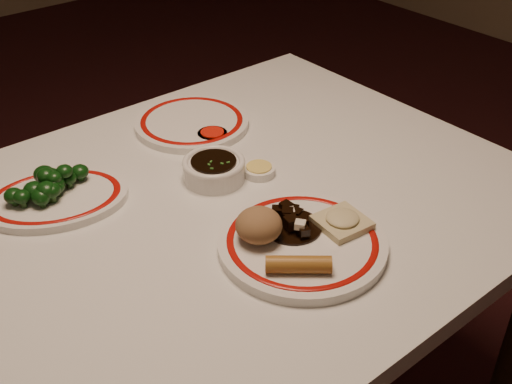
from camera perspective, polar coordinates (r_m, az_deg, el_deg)
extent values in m
cube|color=silver|center=(1.18, -4.01, -2.17)|extent=(1.20, 0.90, 0.04)
cylinder|color=black|center=(1.92, 2.55, 0.25)|extent=(0.06, 0.06, 0.71)
cylinder|color=white|center=(1.07, 4.12, -4.62)|extent=(0.34, 0.34, 0.02)
torus|color=#A00E08|center=(1.06, 4.14, -4.24)|extent=(0.29, 0.29, 0.00)
ellipsoid|color=olive|center=(1.04, 0.25, -2.96)|extent=(0.08, 0.08, 0.06)
cylinder|color=#A16B27|center=(0.99, 3.80, -6.44)|extent=(0.10, 0.09, 0.03)
cube|color=#C7BD8D|center=(1.10, 7.65, -2.70)|extent=(0.09, 0.09, 0.01)
ellipsoid|color=#C7BD8D|center=(1.09, 7.69, -2.30)|extent=(0.06, 0.06, 0.02)
cylinder|color=black|center=(1.09, 3.27, -3.10)|extent=(0.10, 0.10, 0.00)
cube|color=black|center=(1.11, 1.88, -1.77)|extent=(0.03, 0.03, 0.02)
cube|color=black|center=(1.10, 3.24, -1.77)|extent=(0.03, 0.03, 0.02)
cube|color=black|center=(1.08, 3.19, -2.79)|extent=(0.02, 0.02, 0.01)
cube|color=black|center=(1.09, 4.11, -2.30)|extent=(0.02, 0.02, 0.02)
cube|color=black|center=(1.09, 3.59, -1.98)|extent=(0.02, 0.02, 0.02)
cube|color=black|center=(1.09, 2.81, -1.98)|extent=(0.03, 0.03, 0.02)
cube|color=black|center=(1.07, 2.95, -2.64)|extent=(0.02, 0.02, 0.02)
cube|color=black|center=(1.08, 3.40, -2.71)|extent=(0.02, 0.02, 0.02)
cube|color=black|center=(1.08, 4.17, -2.72)|extent=(0.03, 0.03, 0.02)
cube|color=black|center=(1.08, 3.08, -2.29)|extent=(0.03, 0.03, 0.02)
cube|color=black|center=(1.10, 2.70, -1.39)|extent=(0.02, 0.02, 0.02)
cube|color=black|center=(1.07, 3.14, -2.76)|extent=(0.02, 0.02, 0.02)
cube|color=black|center=(1.06, 4.28, -3.54)|extent=(0.02, 0.02, 0.02)
cube|color=beige|center=(1.05, 3.95, -2.93)|extent=(0.02, 0.02, 0.01)
cube|color=beige|center=(1.09, 2.98, -1.79)|extent=(0.02, 0.02, 0.01)
torus|color=#A00E08|center=(1.22, -17.45, -0.33)|extent=(0.30, 0.30, 0.00)
cylinder|color=#23471C|center=(1.20, -18.43, -0.94)|extent=(0.01, 0.01, 0.01)
ellipsoid|color=#0D370E|center=(1.19, -18.56, -0.34)|extent=(0.04, 0.04, 0.03)
cylinder|color=#23471C|center=(1.22, -17.57, -0.06)|extent=(0.01, 0.01, 0.01)
ellipsoid|color=#0D370E|center=(1.21, -17.70, 0.54)|extent=(0.03, 0.03, 0.02)
cylinder|color=#23471C|center=(1.20, -17.59, -0.53)|extent=(0.01, 0.01, 0.01)
ellipsoid|color=#0D370E|center=(1.20, -17.73, 0.13)|extent=(0.03, 0.03, 0.03)
cylinder|color=#23471C|center=(1.21, -17.99, -0.56)|extent=(0.01, 0.01, 0.01)
ellipsoid|color=#0D370E|center=(1.20, -18.15, 0.17)|extent=(0.04, 0.04, 0.03)
cylinder|color=#23471C|center=(1.23, -17.73, -0.06)|extent=(0.01, 0.01, 0.01)
ellipsoid|color=#0D370E|center=(1.22, -17.84, 0.46)|extent=(0.03, 0.03, 0.02)
cylinder|color=#23471C|center=(1.22, -17.58, -0.07)|extent=(0.01, 0.01, 0.01)
ellipsoid|color=#0D370E|center=(1.21, -17.72, 0.60)|extent=(0.04, 0.04, 0.03)
cylinder|color=#23471C|center=(1.22, -20.61, -0.89)|extent=(0.01, 0.01, 0.01)
ellipsoid|color=#0D370E|center=(1.21, -20.75, -0.30)|extent=(0.03, 0.03, 0.03)
cylinder|color=#23471C|center=(1.20, -18.40, -1.08)|extent=(0.01, 0.01, 0.01)
ellipsoid|color=#0D370E|center=(1.19, -18.51, -0.58)|extent=(0.03, 0.03, 0.02)
cylinder|color=#23471C|center=(1.24, -17.68, 0.68)|extent=(0.01, 0.01, 0.02)
ellipsoid|color=#0D370E|center=(1.24, -17.82, 1.38)|extent=(0.04, 0.04, 0.03)
cylinder|color=#23471C|center=(1.22, -17.25, 0.11)|extent=(0.01, 0.01, 0.01)
ellipsoid|color=#0D370E|center=(1.21, -17.38, 0.76)|extent=(0.03, 0.03, 0.03)
cylinder|color=#23471C|center=(1.26, -18.18, 0.87)|extent=(0.01, 0.01, 0.01)
ellipsoid|color=#0D370E|center=(1.25, -18.32, 1.51)|extent=(0.04, 0.04, 0.03)
cylinder|color=#23471C|center=(1.22, -19.01, -0.46)|extent=(0.01, 0.01, 0.01)
ellipsoid|color=#0D370E|center=(1.21, -19.15, 0.18)|extent=(0.04, 0.04, 0.03)
cylinder|color=#23471C|center=(1.23, -17.74, 0.36)|extent=(0.01, 0.01, 0.01)
ellipsoid|color=#0D370E|center=(1.23, -17.88, 1.04)|extent=(0.03, 0.03, 0.03)
cylinder|color=#23471C|center=(1.22, -17.23, -0.10)|extent=(0.01, 0.01, 0.01)
ellipsoid|color=#0D370E|center=(1.21, -17.34, 0.45)|extent=(0.03, 0.03, 0.03)
cylinder|color=#23471C|center=(1.21, -19.98, -1.00)|extent=(0.01, 0.01, 0.01)
ellipsoid|color=#0D370E|center=(1.20, -20.12, -0.40)|extent=(0.03, 0.03, 0.02)
cylinder|color=#23471C|center=(1.25, -15.30, 1.20)|extent=(0.01, 0.01, 0.01)
ellipsoid|color=#0D370E|center=(1.25, -15.40, 1.75)|extent=(0.03, 0.03, 0.03)
cylinder|color=#23471C|center=(1.24, -16.23, 0.64)|extent=(0.01, 0.01, 0.01)
ellipsoid|color=#0D370E|center=(1.23, -16.33, 1.19)|extent=(0.03, 0.03, 0.02)
cylinder|color=#23471C|center=(1.23, -17.55, 0.32)|extent=(0.01, 0.01, 0.01)
ellipsoid|color=#0D370E|center=(1.23, -17.67, 0.90)|extent=(0.03, 0.03, 0.02)
cylinder|color=#23471C|center=(1.22, -17.47, -0.02)|extent=(0.01, 0.01, 0.02)
ellipsoid|color=#0D370E|center=(1.21, -17.61, 0.66)|extent=(0.03, 0.03, 0.03)
ellipsoid|color=#0D370E|center=(1.22, -17.96, 1.31)|extent=(0.03, 0.03, 0.02)
ellipsoid|color=#0D370E|center=(1.22, -16.67, 1.78)|extent=(0.03, 0.03, 0.02)
ellipsoid|color=#0D370E|center=(1.21, -17.52, 1.22)|extent=(0.03, 0.03, 0.02)
ellipsoid|color=#0D370E|center=(1.22, -18.19, 1.41)|extent=(0.03, 0.03, 0.03)
ellipsoid|color=#0D370E|center=(1.21, -17.57, 0.90)|extent=(0.03, 0.03, 0.02)
cylinder|color=white|center=(1.23, -3.75, 1.90)|extent=(0.12, 0.12, 0.04)
cylinder|color=black|center=(1.22, -3.79, 2.73)|extent=(0.09, 0.09, 0.00)
cylinder|color=white|center=(1.37, -3.89, 4.98)|extent=(0.06, 0.06, 0.02)
cylinder|color=red|center=(1.37, -3.91, 5.33)|extent=(0.05, 0.05, 0.00)
cylinder|color=white|center=(1.25, 0.27, 1.91)|extent=(0.06, 0.06, 0.02)
cylinder|color=#E4CA5E|center=(1.25, 0.27, 2.28)|extent=(0.05, 0.05, 0.00)
cylinder|color=white|center=(1.43, -5.72, 6.12)|extent=(0.31, 0.31, 0.02)
torus|color=#A00E08|center=(1.42, -5.74, 6.40)|extent=(0.27, 0.27, 0.00)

